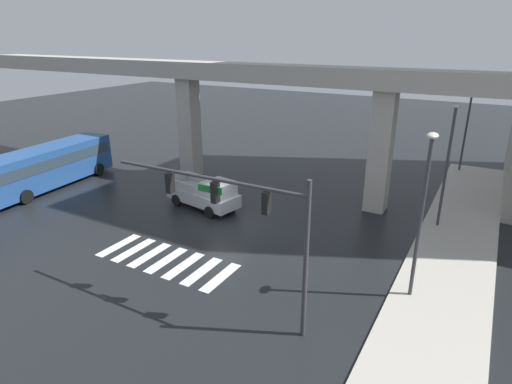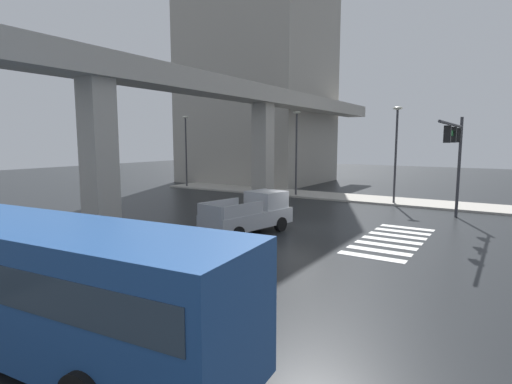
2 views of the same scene
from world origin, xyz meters
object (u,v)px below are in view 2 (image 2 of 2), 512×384
(city_bus, at_px, (34,277))
(traffic_signal_mast, at_px, (455,144))
(street_lamp_mid_block, at_px, (296,143))
(pickup_truck, at_px, (251,214))
(street_lamp_far_north, at_px, (186,143))
(street_lamp_near_corner, at_px, (396,143))

(city_bus, relative_size, traffic_signal_mast, 1.26)
(city_bus, bearing_deg, street_lamp_mid_block, 14.31)
(pickup_truck, bearing_deg, street_lamp_mid_block, 17.62)
(pickup_truck, height_order, street_lamp_far_north, street_lamp_far_north)
(street_lamp_mid_block, bearing_deg, city_bus, -165.69)
(traffic_signal_mast, height_order, street_lamp_far_north, street_lamp_far_north)
(pickup_truck, height_order, street_lamp_mid_block, street_lamp_mid_block)
(city_bus, height_order, street_lamp_far_north, street_lamp_far_north)
(city_bus, xyz_separation_m, traffic_signal_mast, (20.40, -6.13, 2.84))
(street_lamp_near_corner, bearing_deg, traffic_signal_mast, -141.30)
(street_lamp_near_corner, distance_m, street_lamp_mid_block, 8.22)
(pickup_truck, height_order, traffic_signal_mast, traffic_signal_mast)
(traffic_signal_mast, bearing_deg, pickup_truck, 132.77)
(street_lamp_near_corner, height_order, street_lamp_far_north, same)
(traffic_signal_mast, height_order, street_lamp_mid_block, street_lamp_mid_block)
(traffic_signal_mast, relative_size, street_lamp_far_north, 1.20)
(city_bus, height_order, traffic_signal_mast, traffic_signal_mast)
(pickup_truck, distance_m, traffic_signal_mast, 12.10)
(traffic_signal_mast, relative_size, street_lamp_near_corner, 1.20)
(traffic_signal_mast, relative_size, street_lamp_mid_block, 1.20)
(pickup_truck, xyz_separation_m, street_lamp_near_corner, (13.55, -3.92, 3.57))
(pickup_truck, distance_m, street_lamp_mid_block, 14.66)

